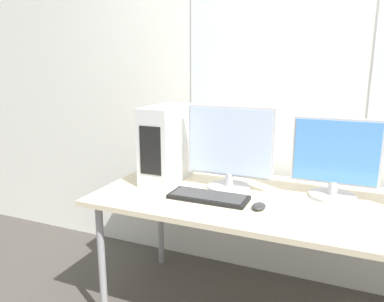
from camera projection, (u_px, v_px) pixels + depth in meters
The scene contains 8 objects.
wall_back at pixel (323, 74), 2.22m from camera, with size 8.00×0.07×2.70m.
desk at pixel (303, 211), 1.88m from camera, with size 2.16×0.85×0.73m.
pc_tower at pixel (167, 144), 2.20m from camera, with size 0.18×0.40×0.45m.
monitor_main at pixel (230, 148), 2.04m from camera, with size 0.48×0.24×0.46m.
monitor_right_near at pixel (335, 160), 1.91m from camera, with size 0.43×0.24×0.42m.
keyboard at pixel (209, 197), 1.93m from camera, with size 0.41×0.16×0.02m.
mouse at pixel (259, 206), 1.80m from camera, with size 0.07×0.10×0.02m.
cell_phone at pixel (114, 187), 2.10m from camera, with size 0.12×0.16×0.01m.
Camera 1 is at (0.17, -1.42, 1.41)m, focal length 35.00 mm.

